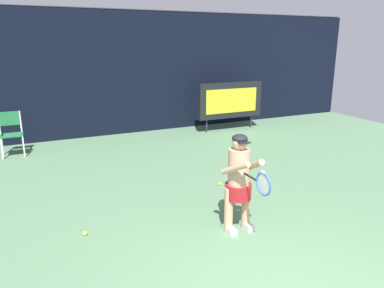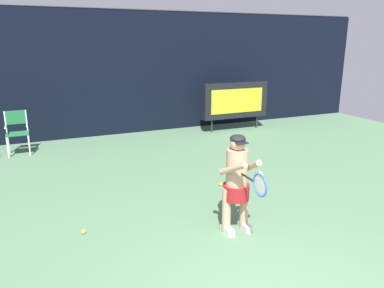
{
  "view_description": "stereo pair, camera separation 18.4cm",
  "coord_description": "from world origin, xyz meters",
  "views": [
    {
      "loc": [
        -2.28,
        -2.36,
        2.72
      ],
      "look_at": [
        0.27,
        3.05,
        1.05
      ],
      "focal_mm": 34.19,
      "sensor_mm": 36.0,
      "label": 1
    },
    {
      "loc": [
        -2.11,
        -2.43,
        2.72
      ],
      "look_at": [
        0.27,
        3.05,
        1.05
      ],
      "focal_mm": 34.19,
      "sensor_mm": 36.0,
      "label": 2
    }
  ],
  "objects": [
    {
      "name": "backdrop_screen",
      "position": [
        0.0,
        8.5,
        1.81
      ],
      "size": [
        18.0,
        0.12,
        3.66
      ],
      "color": "black",
      "rests_on": "ground"
    },
    {
      "name": "scoreboard",
      "position": [
        3.7,
        7.5,
        0.95
      ],
      "size": [
        2.2,
        0.21,
        1.5
      ],
      "color": "black",
      "rests_on": "ground"
    },
    {
      "name": "umpire_chair",
      "position": [
        -2.59,
        7.39,
        0.62
      ],
      "size": [
        0.52,
        0.44,
        1.08
      ],
      "color": "white",
      "rests_on": "ground"
    },
    {
      "name": "tennis_player",
      "position": [
        0.45,
        1.83,
        0.8
      ],
      "size": [
        0.54,
        0.62,
        1.47
      ],
      "color": "white",
      "rests_on": "ground"
    },
    {
      "name": "tennis_racket",
      "position": [
        0.43,
        1.24,
        0.95
      ],
      "size": [
        0.03,
        0.6,
        0.31
      ],
      "rotation": [
        0.0,
        0.0,
        -0.25
      ],
      "color": "black"
    },
    {
      "name": "tennis_ball_loose",
      "position": [
        1.07,
        3.47,
        0.03
      ],
      "size": [
        0.07,
        0.07,
        0.07
      ],
      "color": "#CCDB3D",
      "rests_on": "ground"
    },
    {
      "name": "tennis_ball_spare",
      "position": [
        -1.66,
        2.62,
        0.03
      ],
      "size": [
        0.07,
        0.07,
        0.07
      ],
      "color": "#CCDB3D",
      "rests_on": "ground"
    }
  ]
}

